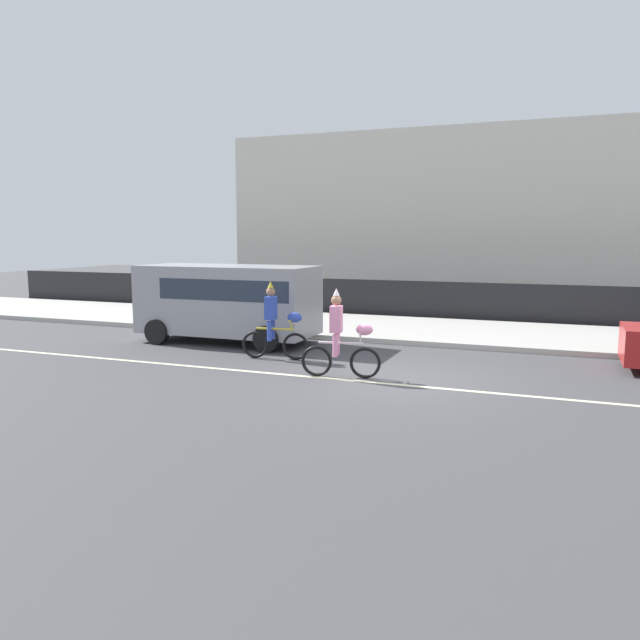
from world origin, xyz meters
The scene contains 8 objects.
ground_plane centered at (0.00, 0.00, 0.00)m, with size 80.00×80.00×0.00m, color #424244.
road_centre_line centered at (0.00, -0.50, 0.00)m, with size 36.00×0.14×0.01m, color beige.
sidewalk_curb centered at (0.00, 6.50, 0.07)m, with size 60.00×5.00×0.15m, color #ADAAA3.
fence_line centered at (0.00, 9.40, 0.70)m, with size 40.00×0.08×1.40m, color black.
building_backdrop centered at (2.50, 18.00, 3.78)m, with size 28.00×8.00×7.55m, color beige.
parade_cyclist_cobalt centered at (-3.27, 1.01, 0.84)m, with size 1.71×0.51×1.92m.
parade_cyclist_pink centered at (-1.09, -0.30, 0.84)m, with size 1.70×0.54×1.92m.
parked_van_grey centered at (-5.49, 2.70, 1.28)m, with size 5.00×2.22×2.18m.
Camera 1 is at (3.26, -12.63, 3.02)m, focal length 35.00 mm.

